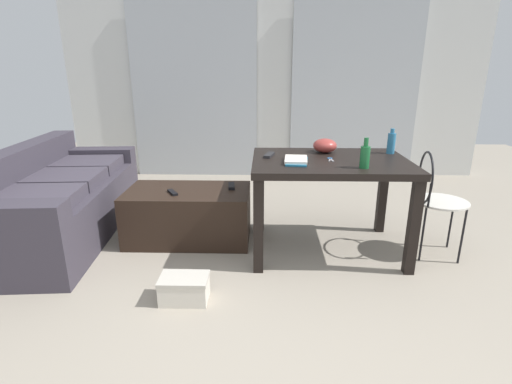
# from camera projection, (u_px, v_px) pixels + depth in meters

# --- Properties ---
(ground_plane) EXTENTS (8.90, 8.90, 0.00)m
(ground_plane) POSITION_uv_depth(u_px,v_px,m) (277.00, 244.00, 3.21)
(ground_plane) COLOR gray
(wall_back) EXTENTS (5.34, 0.10, 2.51)m
(wall_back) POSITION_uv_depth(u_px,v_px,m) (274.00, 79.00, 4.97)
(wall_back) COLOR silver
(wall_back) RESTS_ON ground
(curtains) EXTENTS (3.65, 0.03, 2.18)m
(curtains) POSITION_uv_depth(u_px,v_px,m) (274.00, 92.00, 4.94)
(curtains) COLOR #B2B7BC
(curtains) RESTS_ON ground
(couch) EXTENTS (0.96, 1.97, 0.77)m
(couch) POSITION_uv_depth(u_px,v_px,m) (58.00, 201.00, 3.31)
(couch) COLOR #38333D
(couch) RESTS_ON ground
(coffee_table) EXTENTS (1.01, 0.57, 0.43)m
(coffee_table) POSITION_uv_depth(u_px,v_px,m) (189.00, 214.00, 3.26)
(coffee_table) COLOR black
(coffee_table) RESTS_ON ground
(craft_table) EXTENTS (1.17, 0.85, 0.74)m
(craft_table) POSITION_uv_depth(u_px,v_px,m) (330.00, 173.00, 2.94)
(craft_table) COLOR black
(craft_table) RESTS_ON ground
(wire_chair) EXTENTS (0.39, 0.41, 0.81)m
(wire_chair) POSITION_uv_depth(u_px,v_px,m) (433.00, 192.00, 2.91)
(wire_chair) COLOR silver
(wire_chair) RESTS_ON ground
(bottle_near) EXTENTS (0.06, 0.06, 0.20)m
(bottle_near) POSITION_uv_depth(u_px,v_px,m) (391.00, 143.00, 3.07)
(bottle_near) COLOR teal
(bottle_near) RESTS_ON craft_table
(bottle_far) EXTENTS (0.07, 0.07, 0.21)m
(bottle_far) POSITION_uv_depth(u_px,v_px,m) (365.00, 156.00, 2.63)
(bottle_far) COLOR #195B2D
(bottle_far) RESTS_ON craft_table
(bowl) EXTENTS (0.19, 0.19, 0.11)m
(bowl) POSITION_uv_depth(u_px,v_px,m) (325.00, 146.00, 3.12)
(bowl) COLOR #9E3833
(bowl) RESTS_ON craft_table
(book_stack) EXTENTS (0.19, 0.29, 0.03)m
(book_stack) POSITION_uv_depth(u_px,v_px,m) (296.00, 160.00, 2.80)
(book_stack) COLOR #1E668C
(book_stack) RESTS_ON craft_table
(tv_remote_on_table) EXTENTS (0.09, 0.18, 0.02)m
(tv_remote_on_table) POSITION_uv_depth(u_px,v_px,m) (269.00, 155.00, 3.00)
(tv_remote_on_table) COLOR #232326
(tv_remote_on_table) RESTS_ON craft_table
(scissors) EXTENTS (0.05, 0.12, 0.00)m
(scissors) POSITION_uv_depth(u_px,v_px,m) (330.00, 159.00, 2.90)
(scissors) COLOR #9EA0A5
(scissors) RESTS_ON craft_table
(tv_remote_primary) EXTENTS (0.07, 0.17, 0.03)m
(tv_remote_primary) POSITION_uv_depth(u_px,v_px,m) (232.00, 186.00, 3.26)
(tv_remote_primary) COLOR black
(tv_remote_primary) RESTS_ON coffee_table
(tv_remote_secondary) EXTENTS (0.11, 0.15, 0.02)m
(tv_remote_secondary) POSITION_uv_depth(u_px,v_px,m) (173.00, 192.00, 3.11)
(tv_remote_secondary) COLOR black
(tv_remote_secondary) RESTS_ON coffee_table
(shoebox) EXTENTS (0.30, 0.20, 0.16)m
(shoebox) POSITION_uv_depth(u_px,v_px,m) (184.00, 288.00, 2.42)
(shoebox) COLOR beige
(shoebox) RESTS_ON ground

